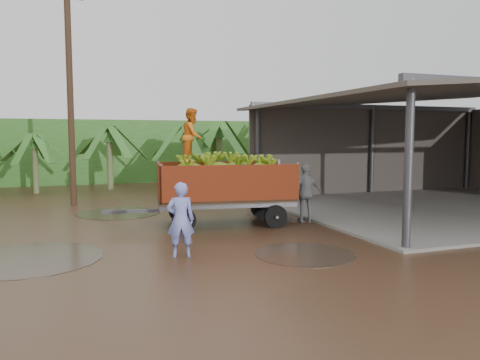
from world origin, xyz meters
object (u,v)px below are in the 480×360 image
at_px(man_grey, 306,193).
at_px(utility_pole, 70,93).
at_px(man_blue, 181,220).
at_px(banana_trailer, 224,184).

bearing_deg(man_grey, utility_pole, -39.73).
relative_size(man_blue, utility_pole, 0.20).
bearing_deg(banana_trailer, utility_pole, 133.97).
height_order(banana_trailer, man_blue, banana_trailer).
bearing_deg(man_blue, banana_trailer, -113.07).
bearing_deg(man_grey, man_blue, 35.22).
bearing_deg(man_grey, banana_trailer, -7.77).
relative_size(man_grey, utility_pole, 0.21).
distance_m(banana_trailer, man_blue, 3.98).
bearing_deg(banana_trailer, man_grey, -3.39).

